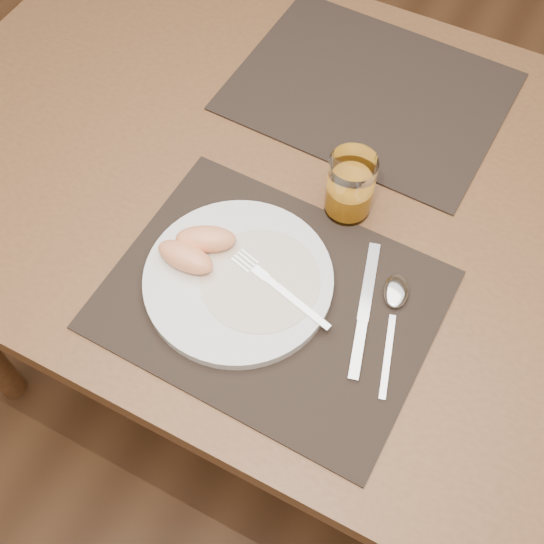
{
  "coord_description": "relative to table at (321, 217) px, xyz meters",
  "views": [
    {
      "loc": [
        0.23,
        -0.63,
        1.6
      ],
      "look_at": [
        0.01,
        -0.19,
        0.77
      ],
      "focal_mm": 45.0,
      "sensor_mm": 36.0,
      "label": 1
    }
  ],
  "objects": [
    {
      "name": "ground",
      "position": [
        0.0,
        0.0,
        -0.67
      ],
      "size": [
        5.0,
        5.0,
        0.0
      ],
      "primitive_type": "plane",
      "color": "brown",
      "rests_on": "ground"
    },
    {
      "name": "table",
      "position": [
        0.0,
        0.0,
        0.0
      ],
      "size": [
        1.4,
        0.9,
        0.75
      ],
      "color": "brown",
      "rests_on": "ground"
    },
    {
      "name": "placemat_near",
      "position": [
        0.02,
        -0.22,
        0.09
      ],
      "size": [
        0.46,
        0.36,
        0.0
      ],
      "primitive_type": "cube",
      "rotation": [
        0.0,
        0.0,
        -0.02
      ],
      "color": "black",
      "rests_on": "table"
    },
    {
      "name": "placemat_far",
      "position": [
        -0.02,
        0.22,
        0.09
      ],
      "size": [
        0.46,
        0.37,
        0.0
      ],
      "primitive_type": "cube",
      "rotation": [
        0.0,
        0.0,
        -0.04
      ],
      "color": "black",
      "rests_on": "table"
    },
    {
      "name": "plate",
      "position": [
        -0.03,
        -0.22,
        0.1
      ],
      "size": [
        0.27,
        0.27,
        0.02
      ],
      "primitive_type": "cylinder",
      "color": "white",
      "rests_on": "placemat_near"
    },
    {
      "name": "plate_dressing",
      "position": [
        -0.0,
        -0.21,
        0.1
      ],
      "size": [
        0.17,
        0.17,
        0.0
      ],
      "color": "white",
      "rests_on": "plate"
    },
    {
      "name": "fork",
      "position": [
        0.02,
        -0.21,
        0.11
      ],
      "size": [
        0.17,
        0.06,
        0.0
      ],
      "color": "silver",
      "rests_on": "plate"
    },
    {
      "name": "knife",
      "position": [
        0.15,
        -0.19,
        0.09
      ],
      "size": [
        0.07,
        0.22,
        0.01
      ],
      "color": "silver",
      "rests_on": "placemat_near"
    },
    {
      "name": "spoon",
      "position": [
        0.18,
        -0.15,
        0.09
      ],
      "size": [
        0.07,
        0.19,
        0.01
      ],
      "color": "silver",
      "rests_on": "placemat_near"
    },
    {
      "name": "juice_glass",
      "position": [
        0.05,
        -0.03,
        0.13
      ],
      "size": [
        0.07,
        0.07,
        0.11
      ],
      "color": "white",
      "rests_on": "placemat_near"
    },
    {
      "name": "grapefruit_wedges",
      "position": [
        -0.1,
        -0.21,
        0.12
      ],
      "size": [
        0.1,
        0.1,
        0.03
      ],
      "color": "#FFA168",
      "rests_on": "plate"
    }
  ]
}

